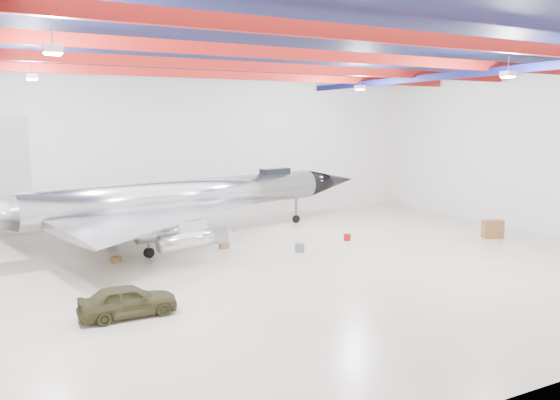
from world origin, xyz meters
TOP-DOWN VIEW (x-y plane):
  - floor at (0.00, 0.00)m, footprint 40.00×40.00m
  - wall_back at (0.00, 15.00)m, footprint 40.00×0.00m
  - wall_right at (20.00, 0.00)m, footprint 0.00×30.00m
  - ceiling at (0.00, 0.00)m, footprint 40.00×40.00m
  - ceiling_structure at (0.00, 0.00)m, footprint 39.50×29.50m
  - jet_aircraft at (-1.41, 8.18)m, footprint 28.10×19.46m
  - jeep at (-7.65, -3.87)m, footprint 3.74×1.52m
  - desk at (16.25, -0.15)m, footprint 1.40×1.05m
  - crate_ply at (-6.55, 4.59)m, footprint 0.57×0.51m
  - toolbox_red at (-0.90, 7.30)m, footprint 0.59×0.53m
  - engine_drum at (3.35, 2.22)m, footprint 0.72×0.72m
  - parts_bin at (0.99, 8.93)m, footprint 0.63×0.54m
  - crate_small at (-4.37, 6.01)m, footprint 0.37×0.30m
  - tool_chest at (7.50, 3.51)m, footprint 0.59×0.59m
  - oil_barrel at (-0.22, 5.03)m, footprint 0.55×0.45m

SIDE VIEW (x-z plane):
  - floor at x=0.00m, z-range 0.00..0.00m
  - crate_small at x=-4.37m, z-range 0.00..0.25m
  - crate_ply at x=-6.55m, z-range 0.00..0.34m
  - toolbox_red at x=-0.90m, z-range 0.00..0.34m
  - oil_barrel at x=-0.22m, z-range 0.00..0.37m
  - parts_bin at x=0.99m, z-range 0.00..0.39m
  - tool_chest at x=7.50m, z-range 0.00..0.41m
  - engine_drum at x=3.35m, z-range 0.00..0.49m
  - desk at x=16.25m, z-range 0.00..1.15m
  - jeep at x=-7.65m, z-range 0.00..1.27m
  - jet_aircraft at x=-1.41m, z-range -1.33..6.42m
  - wall_back at x=0.00m, z-range -14.50..25.50m
  - wall_right at x=20.00m, z-range -9.50..20.50m
  - ceiling_structure at x=0.00m, z-range 9.79..10.86m
  - ceiling at x=0.00m, z-range 11.00..11.00m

